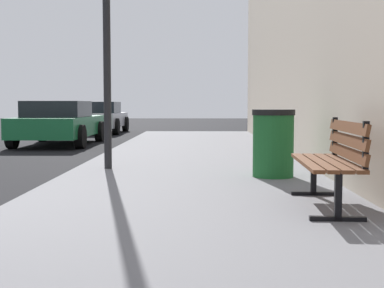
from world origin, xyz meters
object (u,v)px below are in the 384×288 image
(bench, at_px, (334,157))
(trash_bin, at_px, (273,143))
(car_green, at_px, (59,123))
(car_silver, at_px, (100,117))

(bench, relative_size, trash_bin, 1.69)
(bench, relative_size, car_green, 0.38)
(car_green, height_order, car_silver, same)
(trash_bin, bearing_deg, car_silver, 109.72)
(trash_bin, relative_size, car_green, 0.22)
(trash_bin, distance_m, car_silver, 15.16)
(trash_bin, relative_size, car_silver, 0.23)
(car_green, xyz_separation_m, car_silver, (0.01, 6.34, -0.00))
(car_silver, bearing_deg, bench, -71.84)
(car_green, bearing_deg, car_silver, 89.88)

